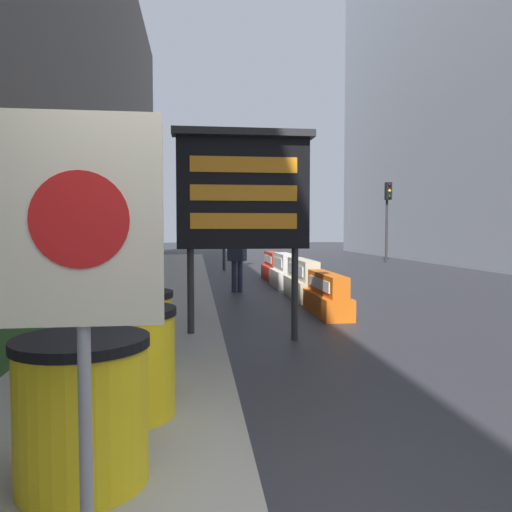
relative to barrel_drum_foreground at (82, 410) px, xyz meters
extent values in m
cylinder|color=#4C3D2D|center=(-1.76, 5.86, 0.70)|extent=(0.29, 0.29, 2.27)
cylinder|color=#4C3D2D|center=(-2.44, 5.82, 1.65)|extent=(0.19, 1.44, 1.30)
cylinder|color=#4C3D2D|center=(-2.01, 6.29, 1.79)|extent=(0.90, 0.69, 0.75)
cylinder|color=#4C3D2D|center=(-1.10, 5.76, 1.66)|extent=(0.27, 1.40, 0.87)
cylinder|color=#4C3D2D|center=(-1.40, 5.62, 1.80)|extent=(0.54, 0.86, 0.82)
cylinder|color=yellow|center=(0.00, 0.00, -0.03)|extent=(0.76, 0.76, 0.81)
cylinder|color=black|center=(0.00, 0.00, 0.40)|extent=(0.79, 0.79, 0.06)
cylinder|color=yellow|center=(0.11, 1.07, -0.03)|extent=(0.76, 0.76, 0.81)
cylinder|color=black|center=(0.11, 1.07, 0.40)|extent=(0.79, 0.79, 0.06)
cylinder|color=yellow|center=(0.04, 2.13, -0.03)|extent=(0.76, 0.76, 0.81)
cylinder|color=black|center=(0.04, 2.13, 0.40)|extent=(0.79, 0.79, 0.06)
cylinder|color=gray|center=(0.16, -0.67, 0.33)|extent=(0.06, 0.06, 1.54)
cube|color=beige|center=(0.16, -0.69, 1.10)|extent=(0.72, 0.04, 0.95)
cylinder|color=red|center=(0.16, -0.71, 1.10)|extent=(0.43, 0.01, 0.43)
cylinder|color=#28282B|center=(0.59, 4.20, 0.10)|extent=(0.10, 0.10, 1.35)
cylinder|color=#28282B|center=(2.11, 4.20, 0.10)|extent=(0.10, 0.10, 1.35)
cube|color=black|center=(1.35, 4.20, 1.57)|extent=(1.90, 0.24, 1.59)
cube|color=#28282B|center=(1.35, 4.13, 2.42)|extent=(2.02, 0.34, 0.10)
cube|color=orange|center=(1.35, 4.07, 1.97)|extent=(1.52, 0.02, 0.22)
cube|color=orange|center=(1.35, 4.07, 1.57)|extent=(1.52, 0.02, 0.22)
cube|color=orange|center=(1.35, 4.07, 1.18)|extent=(1.52, 0.02, 0.22)
cube|color=orange|center=(3.16, 6.30, -0.37)|extent=(0.53, 1.91, 0.40)
cube|color=orange|center=(3.16, 6.30, 0.02)|extent=(0.32, 1.91, 0.40)
cube|color=white|center=(2.99, 6.30, 0.02)|extent=(0.02, 1.53, 0.20)
cube|color=beige|center=(3.16, 8.52, -0.34)|extent=(0.56, 2.08, 0.46)
cube|color=beige|center=(3.16, 8.52, 0.12)|extent=(0.33, 2.08, 0.46)
cube|color=white|center=(2.98, 8.52, 0.12)|extent=(0.02, 1.67, 0.23)
cube|color=silver|center=(3.16, 10.91, -0.33)|extent=(0.63, 1.65, 0.47)
cube|color=silver|center=(3.16, 10.91, 0.14)|extent=(0.38, 1.65, 0.47)
cube|color=white|center=(2.96, 10.91, 0.14)|extent=(0.02, 1.32, 0.24)
cube|color=red|center=(3.16, 13.01, -0.35)|extent=(0.57, 1.85, 0.45)
cube|color=red|center=(3.16, 13.01, 0.10)|extent=(0.34, 1.85, 0.45)
cube|color=white|center=(2.98, 13.01, 0.10)|extent=(0.02, 1.48, 0.22)
cube|color=black|center=(4.19, 11.92, -0.55)|extent=(0.37, 0.37, 0.04)
cone|color=orange|center=(4.19, 11.92, -0.22)|extent=(0.30, 0.30, 0.62)
cylinder|color=white|center=(4.19, 11.92, -0.19)|extent=(0.17, 0.17, 0.09)
cylinder|color=#2D2D30|center=(1.78, 17.04, 1.38)|extent=(0.12, 0.12, 3.91)
cube|color=black|center=(1.78, 16.88, 2.92)|extent=(0.28, 0.28, 0.84)
sphere|color=#360605|center=(1.78, 16.73, 3.20)|extent=(0.15, 0.15, 0.15)
sphere|color=gold|center=(1.78, 16.73, 2.92)|extent=(0.15, 0.15, 0.15)
sphere|color=black|center=(1.78, 16.73, 2.64)|extent=(0.15, 0.15, 0.15)
cylinder|color=#2D2D30|center=(9.92, 20.48, 1.38)|extent=(0.12, 0.12, 3.90)
cube|color=black|center=(9.92, 20.32, 2.91)|extent=(0.28, 0.28, 0.84)
sphere|color=#360605|center=(9.92, 20.17, 3.19)|extent=(0.15, 0.15, 0.15)
sphere|color=gold|center=(9.92, 20.17, 2.91)|extent=(0.15, 0.15, 0.15)
sphere|color=black|center=(9.92, 20.17, 2.63)|extent=(0.15, 0.15, 0.15)
cylinder|color=#23283D|center=(1.64, 9.88, -0.16)|extent=(0.13, 0.13, 0.81)
cylinder|color=#23283D|center=(1.80, 9.88, -0.16)|extent=(0.13, 0.13, 0.81)
cube|color=#232838|center=(1.72, 9.88, 0.57)|extent=(0.51, 0.45, 0.65)
sphere|color=tan|center=(1.72, 9.88, 1.00)|extent=(0.22, 0.22, 0.22)
camera|label=1|loc=(0.67, -2.97, 1.06)|focal=35.00mm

